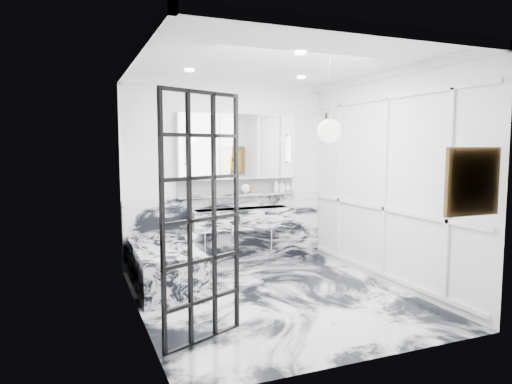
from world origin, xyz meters
name	(u,v)px	position (x,y,z in m)	size (l,w,h in m)	color
floor	(275,297)	(0.00, 0.00, 0.00)	(3.60, 3.60, 0.00)	silver
ceiling	(276,61)	(0.00, 0.00, 2.80)	(3.60, 3.60, 0.00)	white
wall_back	(227,174)	(0.00, 1.80, 1.40)	(3.60, 3.60, 0.00)	white
wall_front	(367,198)	(0.00, -1.80, 1.40)	(3.60, 3.60, 0.00)	white
wall_left	(137,187)	(-1.60, 0.00, 1.40)	(3.60, 3.60, 0.00)	white
wall_right	(386,179)	(1.60, 0.00, 1.40)	(3.60, 3.60, 0.00)	white
marble_clad_back	(228,230)	(0.00, 1.78, 0.53)	(3.18, 0.05, 1.05)	silver
marble_clad_left	(139,192)	(-1.59, 0.00, 1.34)	(0.02, 3.56, 2.68)	silver
panel_molding	(385,186)	(1.58, 0.00, 1.30)	(0.03, 3.40, 2.30)	white
soap_bottle_a	(276,185)	(0.79, 1.71, 1.20)	(0.09, 0.09, 0.22)	#8C5919
soap_bottle_b	(282,186)	(0.89, 1.71, 1.19)	(0.09, 0.09, 0.19)	#4C4C51
soap_bottle_c	(288,187)	(1.00, 1.71, 1.16)	(0.11, 0.11, 0.14)	silver
face_pot	(245,189)	(0.27, 1.71, 1.17)	(0.15, 0.15, 0.15)	white
amber_bottle	(252,190)	(0.37, 1.71, 1.14)	(0.04, 0.04, 0.10)	#8C5919
flower_vase	(192,248)	(-0.94, 0.37, 0.61)	(0.08, 0.08, 0.12)	silver
crittall_door	(202,219)	(-1.14, -0.87, 1.15)	(0.88, 0.04, 2.31)	black
artwork	(473,182)	(1.20, -1.76, 1.50)	(0.54, 0.05, 0.54)	orange
pendant_light	(329,131)	(0.07, -1.08, 1.97)	(0.23, 0.23, 0.23)	white
trough_sink	(242,218)	(0.15, 1.55, 0.73)	(1.60, 0.45, 0.30)	silver
ledge	(238,195)	(0.15, 1.72, 1.07)	(1.90, 0.14, 0.04)	silver
subway_tile	(237,186)	(0.15, 1.78, 1.21)	(1.90, 0.03, 0.23)	white
mirror_cabinet	(238,146)	(0.15, 1.73, 1.82)	(1.90, 0.16, 1.00)	white
sconce_left	(187,149)	(-0.67, 1.63, 1.78)	(0.07, 0.07, 0.40)	white
sconce_right	(289,149)	(0.97, 1.63, 1.78)	(0.07, 0.07, 0.40)	white
bathtub	(164,266)	(-1.18, 0.90, 0.28)	(0.75, 1.65, 0.55)	silver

